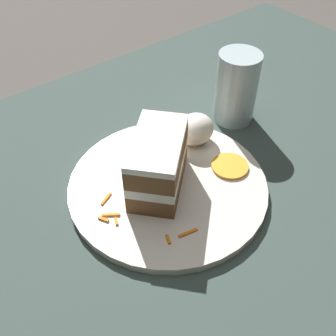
{
  "coord_description": "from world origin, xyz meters",
  "views": [
    {
      "loc": [
        0.21,
        0.31,
        0.47
      ],
      "look_at": [
        -0.04,
        -0.01,
        0.07
      ],
      "focal_mm": 42.0,
      "sensor_mm": 36.0,
      "label": 1
    }
  ],
  "objects_px": {
    "cake_slice": "(158,163)",
    "cream_dollop": "(195,129)",
    "plate": "(168,185)",
    "orange_garnish": "(230,166)",
    "drinking_glass": "(236,92)"
  },
  "relations": [
    {
      "from": "plate",
      "to": "cream_dollop",
      "type": "relative_size",
      "value": 4.73
    },
    {
      "from": "cream_dollop",
      "to": "drinking_glass",
      "type": "xyz_separation_m",
      "value": [
        -0.11,
        -0.02,
        0.02
      ]
    },
    {
      "from": "cake_slice",
      "to": "cream_dollop",
      "type": "height_order",
      "value": "cake_slice"
    },
    {
      "from": "cake_slice",
      "to": "cream_dollop",
      "type": "distance_m",
      "value": 0.12
    },
    {
      "from": "plate",
      "to": "orange_garnish",
      "type": "bearing_deg",
      "value": 160.93
    },
    {
      "from": "cream_dollop",
      "to": "cake_slice",
      "type": "bearing_deg",
      "value": 21.23
    },
    {
      "from": "cream_dollop",
      "to": "orange_garnish",
      "type": "xyz_separation_m",
      "value": [
        -0.0,
        0.08,
        -0.02
      ]
    },
    {
      "from": "orange_garnish",
      "to": "drinking_glass",
      "type": "bearing_deg",
      "value": -136.8
    },
    {
      "from": "cream_dollop",
      "to": "drinking_glass",
      "type": "distance_m",
      "value": 0.11
    },
    {
      "from": "cake_slice",
      "to": "drinking_glass",
      "type": "distance_m",
      "value": 0.23
    },
    {
      "from": "plate",
      "to": "drinking_glass",
      "type": "xyz_separation_m",
      "value": [
        -0.2,
        -0.07,
        0.05
      ]
    },
    {
      "from": "plate",
      "to": "cream_dollop",
      "type": "distance_m",
      "value": 0.11
    },
    {
      "from": "cake_slice",
      "to": "orange_garnish",
      "type": "height_order",
      "value": "cake_slice"
    },
    {
      "from": "drinking_glass",
      "to": "cake_slice",
      "type": "bearing_deg",
      "value": 15.6
    },
    {
      "from": "cake_slice",
      "to": "orange_garnish",
      "type": "distance_m",
      "value": 0.12
    }
  ]
}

